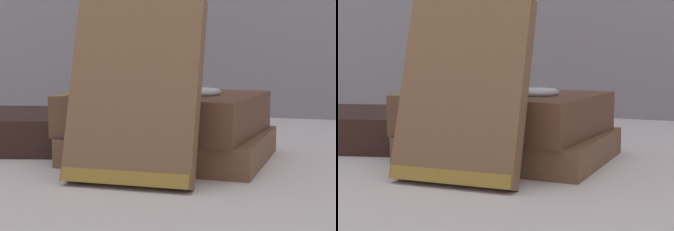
% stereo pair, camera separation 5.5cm
% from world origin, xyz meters
% --- Properties ---
extents(ground_plane, '(3.00, 3.00, 0.00)m').
position_xyz_m(ground_plane, '(0.00, 0.00, 0.00)').
color(ground_plane, silver).
extents(book_flat_bottom, '(0.20, 0.18, 0.03)m').
position_xyz_m(book_flat_bottom, '(0.01, 0.02, 0.01)').
color(book_flat_bottom, brown).
rests_on(book_flat_bottom, ground_plane).
extents(book_flat_top, '(0.20, 0.18, 0.04)m').
position_xyz_m(book_flat_top, '(0.01, 0.02, 0.05)').
color(book_flat_top, brown).
rests_on(book_flat_top, book_flat_bottom).
extents(book_leaning_front, '(0.12, 0.06, 0.16)m').
position_xyz_m(book_leaning_front, '(0.02, -0.09, 0.08)').
color(book_leaning_front, brown).
rests_on(book_leaning_front, ground_plane).
extents(pocket_watch, '(0.06, 0.06, 0.01)m').
position_xyz_m(pocket_watch, '(0.04, 0.01, 0.07)').
color(pocket_watch, silver).
rests_on(pocket_watch, book_flat_top).
extents(reading_glasses, '(0.12, 0.07, 0.00)m').
position_xyz_m(reading_glasses, '(-0.04, 0.18, 0.00)').
color(reading_glasses, '#ADADB2').
rests_on(reading_glasses, ground_plane).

